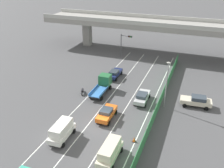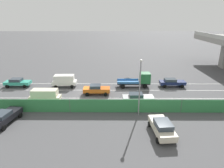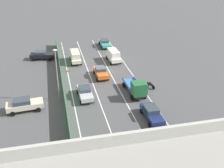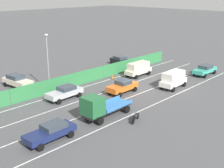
{
  "view_description": "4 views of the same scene",
  "coord_description": "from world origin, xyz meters",
  "px_view_note": "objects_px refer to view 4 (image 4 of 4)",
  "views": [
    {
      "loc": [
        11.34,
        -25.32,
        20.16
      ],
      "look_at": [
        -2.59,
        11.21,
        0.88
      ],
      "focal_mm": 39.48,
      "sensor_mm": 36.0,
      "label": 1
    },
    {
      "loc": [
        30.14,
        4.89,
        12.32
      ],
      "look_at": [
        -0.92,
        4.71,
        1.47
      ],
      "focal_mm": 30.93,
      "sensor_mm": 36.0,
      "label": 2
    },
    {
      "loc": [
        7.48,
        42.99,
        19.32
      ],
      "look_at": [
        -0.14,
        9.55,
        2.24
      ],
      "focal_mm": 44.12,
      "sensor_mm": 36.0,
      "label": 3
    },
    {
      "loc": [
        -23.75,
        28.99,
        12.69
      ],
      "look_at": [
        -0.94,
        5.09,
        2.08
      ],
      "focal_mm": 47.5,
      "sensor_mm": 36.0,
      "label": 4
    }
  ],
  "objects_px": {
    "car_sedan_navy": "(51,131)",
    "parked_sedan_cream": "(17,80)",
    "car_sedan_silver": "(65,92)",
    "car_taxi_orange": "(122,86)",
    "car_van_white": "(173,79)",
    "car_van_cream": "(138,68)",
    "motorcycle": "(136,117)",
    "flatbed_truck_blue": "(99,107)",
    "traffic_cone": "(112,77)",
    "parked_sedan_dark": "(121,61)",
    "street_lamp": "(48,57)",
    "car_taxi_teal": "(205,69)"
  },
  "relations": [
    {
      "from": "car_van_cream",
      "to": "parked_sedan_cream",
      "type": "height_order",
      "value": "car_van_cream"
    },
    {
      "from": "motorcycle",
      "to": "parked_sedan_cream",
      "type": "bearing_deg",
      "value": 7.99
    },
    {
      "from": "car_sedan_silver",
      "to": "car_van_white",
      "type": "bearing_deg",
      "value": -119.37
    },
    {
      "from": "car_sedan_navy",
      "to": "traffic_cone",
      "type": "bearing_deg",
      "value": -62.45
    },
    {
      "from": "car_taxi_orange",
      "to": "car_van_white",
      "type": "bearing_deg",
      "value": -120.11
    },
    {
      "from": "parked_sedan_cream",
      "to": "car_van_cream",
      "type": "bearing_deg",
      "value": -118.14
    },
    {
      "from": "car_van_cream",
      "to": "street_lamp",
      "type": "distance_m",
      "value": 14.5
    },
    {
      "from": "car_taxi_teal",
      "to": "motorcycle",
      "type": "xyz_separation_m",
      "value": [
        -3.03,
        20.56,
        -0.41
      ]
    },
    {
      "from": "car_taxi_teal",
      "to": "motorcycle",
      "type": "distance_m",
      "value": 20.78
    },
    {
      "from": "street_lamp",
      "to": "parked_sedan_cream",
      "type": "bearing_deg",
      "value": 23.35
    },
    {
      "from": "car_taxi_teal",
      "to": "parked_sedan_cream",
      "type": "distance_m",
      "value": 27.82
    },
    {
      "from": "flatbed_truck_blue",
      "to": "car_van_cream",
      "type": "bearing_deg",
      "value": -64.77
    },
    {
      "from": "car_taxi_orange",
      "to": "car_sedan_navy",
      "type": "bearing_deg",
      "value": 105.72
    },
    {
      "from": "car_sedan_silver",
      "to": "parked_sedan_cream",
      "type": "height_order",
      "value": "parked_sedan_cream"
    },
    {
      "from": "flatbed_truck_blue",
      "to": "motorcycle",
      "type": "xyz_separation_m",
      "value": [
        -2.97,
        -2.18,
        -0.89
      ]
    },
    {
      "from": "motorcycle",
      "to": "car_sedan_navy",
      "type": "bearing_deg",
      "value": 70.68
    },
    {
      "from": "car_van_cream",
      "to": "car_taxi_teal",
      "type": "distance_m",
      "value": 10.37
    },
    {
      "from": "car_taxi_orange",
      "to": "flatbed_truck_blue",
      "type": "distance_m",
      "value": 8.6
    },
    {
      "from": "car_sedan_navy",
      "to": "flatbed_truck_blue",
      "type": "distance_m",
      "value": 6.0
    },
    {
      "from": "car_taxi_teal",
      "to": "flatbed_truck_blue",
      "type": "distance_m",
      "value": 22.74
    },
    {
      "from": "car_taxi_orange",
      "to": "car_taxi_teal",
      "type": "xyz_separation_m",
      "value": [
        -3.69,
        -15.0,
        -0.03
      ]
    },
    {
      "from": "car_van_cream",
      "to": "car_sedan_silver",
      "type": "distance_m",
      "value": 13.91
    },
    {
      "from": "car_taxi_orange",
      "to": "flatbed_truck_blue",
      "type": "bearing_deg",
      "value": 115.87
    },
    {
      "from": "motorcycle",
      "to": "street_lamp",
      "type": "relative_size",
      "value": 0.25
    },
    {
      "from": "car_sedan_navy",
      "to": "car_taxi_teal",
      "type": "bearing_deg",
      "value": -89.66
    },
    {
      "from": "car_van_cream",
      "to": "car_taxi_teal",
      "type": "bearing_deg",
      "value": -133.18
    },
    {
      "from": "car_sedan_navy",
      "to": "parked_sedan_cream",
      "type": "xyz_separation_m",
      "value": [
        15.6,
        -5.56,
        0.09
      ]
    },
    {
      "from": "car_taxi_orange",
      "to": "flatbed_truck_blue",
      "type": "height_order",
      "value": "flatbed_truck_blue"
    },
    {
      "from": "car_van_cream",
      "to": "car_sedan_navy",
      "type": "height_order",
      "value": "car_van_cream"
    },
    {
      "from": "parked_sedan_dark",
      "to": "street_lamp",
      "type": "relative_size",
      "value": 0.64
    },
    {
      "from": "car_taxi_teal",
      "to": "car_van_white",
      "type": "bearing_deg",
      "value": 89.39
    },
    {
      "from": "traffic_cone",
      "to": "car_van_cream",
      "type": "bearing_deg",
      "value": -113.74
    },
    {
      "from": "car_van_cream",
      "to": "parked_sedan_dark",
      "type": "xyz_separation_m",
      "value": [
        6.09,
        -2.9,
        -0.29
      ]
    },
    {
      "from": "car_van_white",
      "to": "motorcycle",
      "type": "xyz_separation_m",
      "value": [
        -3.12,
        11.75,
        -0.81
      ]
    },
    {
      "from": "car_van_cream",
      "to": "motorcycle",
      "type": "bearing_deg",
      "value": 127.89
    },
    {
      "from": "car_van_white",
      "to": "car_taxi_teal",
      "type": "distance_m",
      "value": 8.81
    },
    {
      "from": "motorcycle",
      "to": "car_taxi_teal",
      "type": "bearing_deg",
      "value": -81.62
    },
    {
      "from": "car_sedan_navy",
      "to": "parked_sedan_cream",
      "type": "relative_size",
      "value": 0.97
    },
    {
      "from": "car_van_white",
      "to": "car_sedan_silver",
      "type": "bearing_deg",
      "value": 60.63
    },
    {
      "from": "parked_sedan_cream",
      "to": "traffic_cone",
      "type": "distance_m",
      "value": 13.42
    },
    {
      "from": "car_sedan_silver",
      "to": "car_taxi_teal",
      "type": "height_order",
      "value": "car_sedan_silver"
    },
    {
      "from": "car_sedan_silver",
      "to": "car_sedan_navy",
      "type": "bearing_deg",
      "value": 135.55
    },
    {
      "from": "car_sedan_navy",
      "to": "flatbed_truck_blue",
      "type": "relative_size",
      "value": 0.78
    },
    {
      "from": "car_van_cream",
      "to": "car_taxi_orange",
      "type": "distance_m",
      "value": 8.19
    },
    {
      "from": "flatbed_truck_blue",
      "to": "motorcycle",
      "type": "bearing_deg",
      "value": -143.77
    },
    {
      "from": "car_van_cream",
      "to": "car_van_white",
      "type": "bearing_deg",
      "value": 169.87
    },
    {
      "from": "car_van_cream",
      "to": "traffic_cone",
      "type": "relative_size",
      "value": 6.58
    },
    {
      "from": "car_sedan_silver",
      "to": "car_taxi_orange",
      "type": "relative_size",
      "value": 1.05
    },
    {
      "from": "car_taxi_orange",
      "to": "car_taxi_teal",
      "type": "bearing_deg",
      "value": -103.81
    },
    {
      "from": "parked_sedan_dark",
      "to": "parked_sedan_cream",
      "type": "distance_m",
      "value": 18.63
    }
  ]
}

